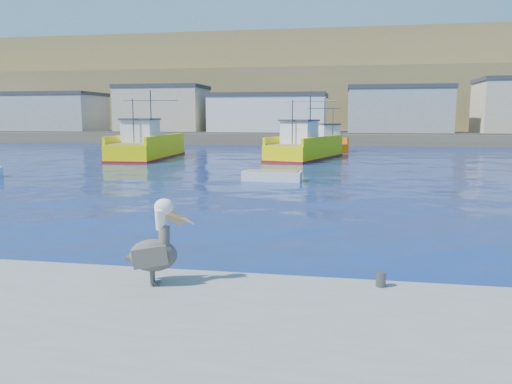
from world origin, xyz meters
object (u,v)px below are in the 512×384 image
boat_orange (327,143)px  skiff_mid (272,177)px  pelican (156,248)px  trawler_yellow_b (304,148)px  trawler_yellow_a (147,147)px

boat_orange → skiff_mid: size_ratio=2.15×
pelican → trawler_yellow_b: bearing=90.2°
trawler_yellow_b → pelican: trawler_yellow_b is taller
trawler_yellow_b → boat_orange: size_ratio=1.51×
trawler_yellow_a → trawler_yellow_b: (15.08, 1.90, -0.05)m
pelican → boat_orange: bearing=88.2°
skiff_mid → pelican: size_ratio=2.07×
boat_orange → pelican: size_ratio=4.46×
trawler_yellow_a → skiff_mid: 21.12m
trawler_yellow_b → pelican: (0.11, -38.26, 0.22)m
trawler_yellow_b → boat_orange: (1.69, 11.19, -0.05)m
pelican → trawler_yellow_a: bearing=112.7°
trawler_yellow_b → pelican: size_ratio=6.75×
boat_orange → skiff_mid: 28.53m
boat_orange → skiff_mid: bearing=-94.6°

